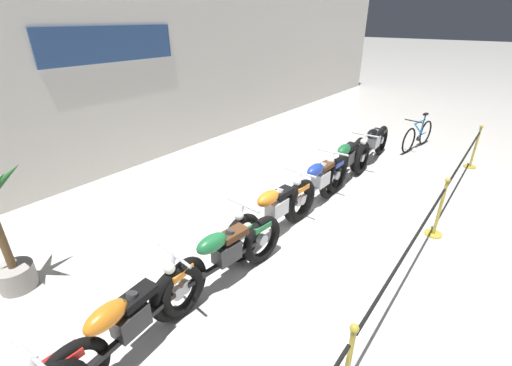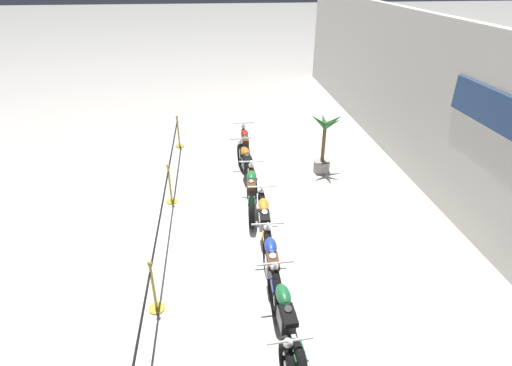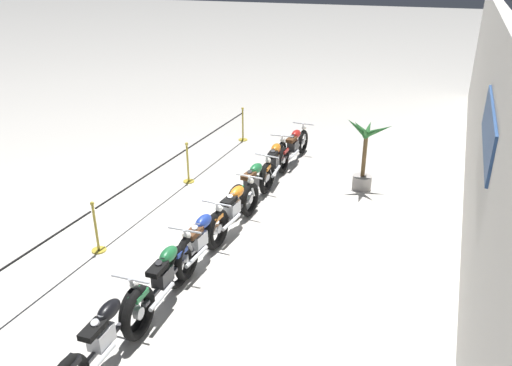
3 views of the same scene
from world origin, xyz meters
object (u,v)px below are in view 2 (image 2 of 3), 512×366
Objects in this scene: stanchion_far_left at (167,184)px; stanchion_mid_right at (154,294)px; motorcycle_orange_3 at (264,223)px; motorcycle_green_5 at (285,320)px; stanchion_mid_left at (171,190)px; potted_palm_left_of_row at (324,143)px; motorcycle_green_2 at (252,192)px; motorcycle_orange_1 at (246,165)px; motorcycle_blue_4 at (272,267)px; motorcycle_red_0 at (245,146)px.

stanchion_far_left and stanchion_mid_right have the same top height.
stanchion_mid_right is (1.71, -2.09, -0.11)m from motorcycle_orange_3.
motorcycle_green_5 is 4.94m from stanchion_mid_left.
potted_palm_left_of_row reaches higher than stanchion_mid_left.
motorcycle_orange_3 is (1.34, 0.13, 0.01)m from motorcycle_green_2.
motorcycle_orange_1 is 2.25m from potted_palm_left_of_row.
motorcycle_orange_3 reaches higher than motorcycle_green_2.
motorcycle_orange_1 is 2.27× the size of stanchion_mid_right.
motorcycle_green_2 is 0.97× the size of motorcycle_orange_3.
stanchion_mid_left and stanchion_mid_right have the same top height.
motorcycle_orange_1 is 4.17m from motorcycle_blue_4.
motorcycle_green_5 is (5.41, 0.11, 0.02)m from motorcycle_orange_1.
potted_palm_left_of_row is (-0.29, 2.19, 0.42)m from motorcycle_orange_1.
motorcycle_red_0 is 2.78m from motorcycle_green_2.
motorcycle_green_2 is at bearing -0.09° from motorcycle_orange_1.
motorcycle_blue_4 is 0.92× the size of motorcycle_green_5.
motorcycle_orange_1 is at bearing 124.56° from stanchion_far_left.
stanchion_mid_left reaches higher than motorcycle_orange_3.
motorcycle_green_5 is (1.24, 0.03, 0.02)m from motorcycle_blue_4.
stanchion_mid_right is at bearing 0.00° from stanchion_mid_left.
potted_palm_left_of_row reaches higher than motorcycle_orange_3.
motorcycle_green_2 is 3.63m from stanchion_mid_right.
motorcycle_green_5 is at bearing 27.00° from stanchion_far_left.
motorcycle_blue_4 is at bearing -178.65° from motorcycle_green_5.
potted_palm_left_of_row reaches higher than motorcycle_red_0.
motorcycle_blue_4 is 3.83m from stanchion_mid_left.
stanchion_mid_right is (4.49, -1.96, -0.11)m from motorcycle_orange_1.
motorcycle_green_5 is 2.28× the size of stanchion_mid_left.
motorcycle_blue_4 is 4.95m from potted_palm_left_of_row.
motorcycle_orange_1 is at bearing -178.89° from motorcycle_blue_4.
stanchion_far_left is at bearing -37.15° from motorcycle_red_0.
motorcycle_red_0 is 6.18m from stanchion_mid_right.
motorcycle_green_2 is 0.21× the size of stanchion_far_left.
motorcycle_orange_3 is at bearing 179.63° from motorcycle_green_5.
stanchion_mid_right is at bearing 0.00° from stanchion_far_left.
potted_palm_left_of_row is at bearing 128.24° from motorcycle_green_2.
motorcycle_green_2 is 2.82m from potted_palm_left_of_row.
motorcycle_blue_4 is 2.07m from stanchion_mid_right.
motorcycle_green_5 is 6.08m from potted_palm_left_of_row.
motorcycle_green_2 is 2.74m from motorcycle_blue_4.
motorcycle_green_5 reaches higher than motorcycle_blue_4.
motorcycle_green_2 is at bearing 75.39° from stanchion_mid_left.
motorcycle_orange_1 is 2.78m from motorcycle_orange_3.
motorcycle_green_5 is at bearing 65.97° from stanchion_mid_right.
stanchion_mid_left reaches higher than motorcycle_red_0.
motorcycle_orange_3 is at bearing 0.61° from motorcycle_red_0.
stanchion_mid_left is at bearing -147.85° from motorcycle_blue_4.
motorcycle_blue_4 is at bearing 35.86° from stanchion_far_left.
stanchion_mid_left is (-1.85, -2.09, -0.11)m from motorcycle_orange_3.
stanchion_mid_left is (-4.48, -2.07, -0.13)m from motorcycle_green_5.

